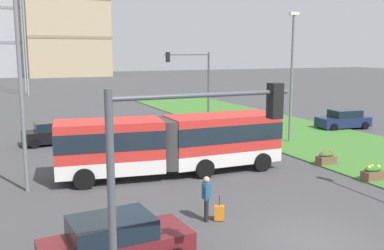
# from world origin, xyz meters

# --- Properties ---
(ground_plane) EXTENTS (260.00, 260.00, 0.00)m
(ground_plane) POSITION_xyz_m (0.00, 0.00, 0.00)
(ground_plane) COLOR #424244
(grass_median) EXTENTS (10.00, 70.00, 0.08)m
(grass_median) POSITION_xyz_m (11.70, 10.00, 0.04)
(grass_median) COLOR #3D752D
(grass_median) RESTS_ON ground_plane
(articulated_bus) EXTENTS (12.00, 3.56, 3.00)m
(articulated_bus) POSITION_xyz_m (-1.34, 9.50, 1.65)
(articulated_bus) COLOR red
(articulated_bus) RESTS_ON ground
(car_black_sedan) EXTENTS (4.47, 2.16, 1.58)m
(car_black_sedan) POSITION_xyz_m (-6.04, 19.82, 0.75)
(car_black_sedan) COLOR black
(car_black_sedan) RESTS_ON ground
(car_maroon_sedan) EXTENTS (4.52, 2.28, 1.58)m
(car_maroon_sedan) POSITION_xyz_m (-6.54, 0.81, 0.75)
(car_maroon_sedan) COLOR maroon
(car_maroon_sedan) RESTS_ON ground
(car_navy_sedan) EXTENTS (4.57, 2.41, 1.58)m
(car_navy_sedan) POSITION_xyz_m (16.74, 16.41, 0.75)
(car_navy_sedan) COLOR #19234C
(car_navy_sedan) RESTS_ON ground
(pedestrian_crossing) EXTENTS (0.36, 0.52, 1.74)m
(pedestrian_crossing) POSITION_xyz_m (-2.51, 2.98, 1.00)
(pedestrian_crossing) COLOR black
(pedestrian_crossing) RESTS_ON ground
(rolling_suitcase) EXTENTS (0.43, 0.39, 0.97)m
(rolling_suitcase) POSITION_xyz_m (-2.06, 2.78, 0.31)
(rolling_suitcase) COLOR orange
(rolling_suitcase) RESTS_ON ground
(flower_planter_1) EXTENTS (1.10, 0.56, 0.74)m
(flower_planter_1) POSITION_xyz_m (7.30, 4.25, 0.43)
(flower_planter_1) COLOR brown
(flower_planter_1) RESTS_ON grass_median
(flower_planter_2) EXTENTS (1.10, 0.56, 0.74)m
(flower_planter_2) POSITION_xyz_m (7.30, 7.62, 0.43)
(flower_planter_2) COLOR brown
(flower_planter_2) RESTS_ON grass_median
(traffic_light_near_left) EXTENTS (4.16, 0.28, 5.65)m
(traffic_light_near_left) POSITION_xyz_m (-6.09, -3.00, 3.94)
(traffic_light_near_left) COLOR #474C51
(traffic_light_near_left) RESTS_ON ground
(traffic_light_far_right) EXTENTS (4.05, 0.28, 6.32)m
(traffic_light_far_right) POSITION_xyz_m (5.62, 22.00, 4.33)
(traffic_light_far_right) COLOR #474C51
(traffic_light_far_right) RESTS_ON ground
(streetlight_left) EXTENTS (0.70, 0.28, 8.95)m
(streetlight_left) POSITION_xyz_m (-8.50, 9.51, 4.92)
(streetlight_left) COLOR slate
(streetlight_left) RESTS_ON ground
(streetlight_median) EXTENTS (0.70, 0.28, 9.00)m
(streetlight_median) POSITION_xyz_m (9.20, 13.63, 4.94)
(streetlight_median) COLOR slate
(streetlight_median) RESTS_ON ground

